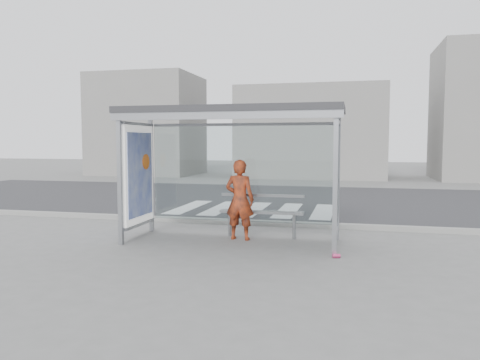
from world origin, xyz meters
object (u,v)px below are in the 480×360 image
Objects in this scene: bench at (262,212)px; soda_can at (336,256)px; person at (240,200)px; bus_shelter at (214,141)px.

bench is 2.14m from soda_can.
bench is (0.39, 0.30, -0.28)m from person.
bench reaches higher than soda_can.
soda_can is (2.41, -0.87, -1.95)m from bus_shelter.
soda_can is (1.95, -1.09, -0.77)m from person.
person is 0.56m from bench.
person is at bearing 150.71° from soda_can.
person is at bearing -142.68° from bench.
bus_shelter is at bearing 30.21° from person.
soda_can is at bearing 155.13° from person.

